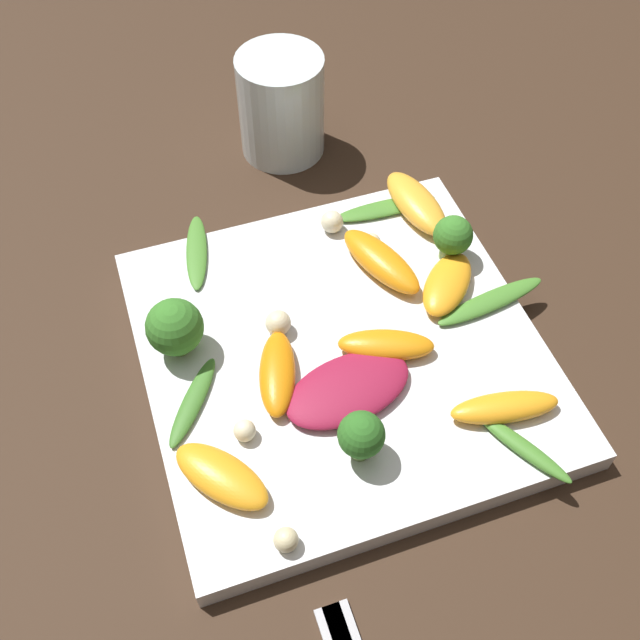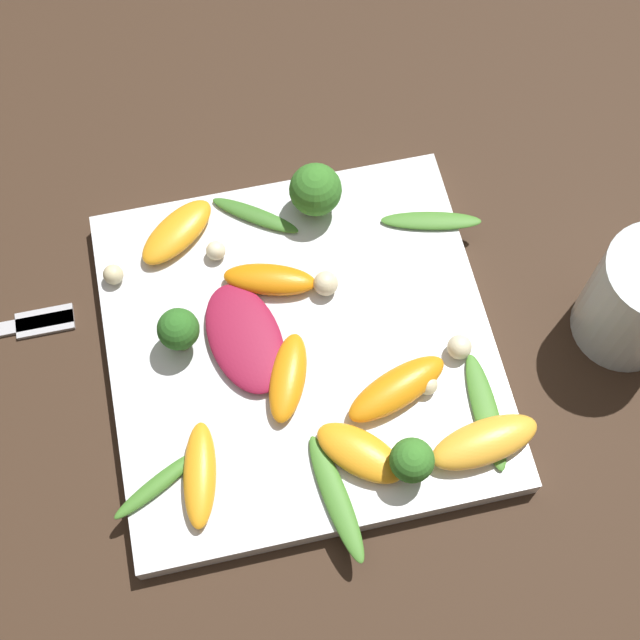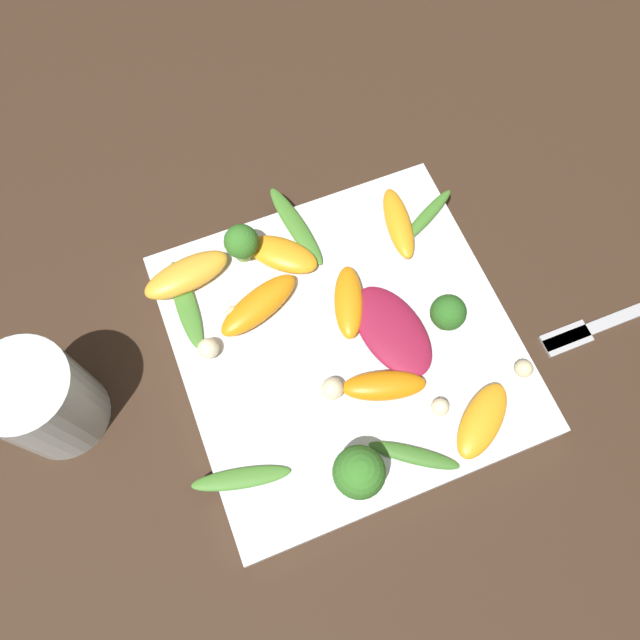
# 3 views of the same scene
# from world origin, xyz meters

# --- Properties ---
(ground_plane) EXTENTS (2.40, 2.40, 0.00)m
(ground_plane) POSITION_xyz_m (0.00, 0.00, 0.00)
(ground_plane) COLOR #382619
(plate) EXTENTS (0.28, 0.28, 0.02)m
(plate) POSITION_xyz_m (0.00, 0.00, 0.01)
(plate) COLOR white
(plate) RESTS_ON ground_plane
(drinking_glass) EXTENTS (0.08, 0.08, 0.09)m
(drinking_glass) POSITION_xyz_m (0.24, -0.03, 0.05)
(drinking_glass) COLOR silver
(drinking_glass) RESTS_ON ground_plane
(radicchio_leaf_0) EXTENTS (0.07, 0.10, 0.01)m
(radicchio_leaf_0) POSITION_xyz_m (-0.04, 0.01, 0.03)
(radicchio_leaf_0) COLOR maroon
(radicchio_leaf_0) RESTS_ON plate
(orange_segment_0) EXTENTS (0.08, 0.04, 0.02)m
(orange_segment_0) POSITION_xyz_m (0.11, -0.10, 0.03)
(orange_segment_0) COLOR #FCAD33
(orange_segment_0) RESTS_ON plate
(orange_segment_1) EXTENTS (0.08, 0.05, 0.02)m
(orange_segment_1) POSITION_xyz_m (0.06, -0.05, 0.03)
(orange_segment_1) COLOR orange
(orange_segment_1) RESTS_ON plate
(orange_segment_2) EXTENTS (0.07, 0.04, 0.02)m
(orange_segment_2) POSITION_xyz_m (-0.01, 0.05, 0.03)
(orange_segment_2) COLOR orange
(orange_segment_2) RESTS_ON plate
(orange_segment_3) EXTENTS (0.05, 0.07, 0.02)m
(orange_segment_3) POSITION_xyz_m (-0.01, -0.03, 0.03)
(orange_segment_3) COLOR orange
(orange_segment_3) RESTS_ON plate
(orange_segment_4) EXTENTS (0.04, 0.08, 0.01)m
(orange_segment_4) POSITION_xyz_m (-0.09, -0.08, 0.03)
(orange_segment_4) COLOR orange
(orange_segment_4) RESTS_ON plate
(orange_segment_5) EXTENTS (0.07, 0.07, 0.02)m
(orange_segment_5) POSITION_xyz_m (0.02, -0.09, 0.03)
(orange_segment_5) COLOR orange
(orange_segment_5) RESTS_ON plate
(orange_segment_6) EXTENTS (0.07, 0.07, 0.02)m
(orange_segment_6) POSITION_xyz_m (-0.07, 0.11, 0.03)
(orange_segment_6) COLOR orange
(orange_segment_6) RESTS_ON plate
(broccoli_floret_0) EXTENTS (0.03, 0.03, 0.04)m
(broccoli_floret_0) POSITION_xyz_m (0.05, -0.11, 0.04)
(broccoli_floret_0) COLOR #7A9E51
(broccoli_floret_0) RESTS_ON plate
(broccoli_floret_1) EXTENTS (0.03, 0.03, 0.04)m
(broccoli_floret_1) POSITION_xyz_m (-0.08, 0.02, 0.04)
(broccoli_floret_1) COLOR #84AD5B
(broccoli_floret_1) RESTS_ON plate
(broccoli_floret_2) EXTENTS (0.04, 0.04, 0.05)m
(broccoli_floret_2) POSITION_xyz_m (0.04, 0.11, 0.04)
(broccoli_floret_2) COLOR #7A9E51
(broccoli_floret_2) RESTS_ON plate
(arugula_sprig_0) EXTENTS (0.07, 0.04, 0.01)m
(arugula_sprig_0) POSITION_xyz_m (-0.12, -0.08, 0.02)
(arugula_sprig_0) COLOR #47842D
(arugula_sprig_0) RESTS_ON plate
(arugula_sprig_1) EXTENTS (0.03, 0.09, 0.01)m
(arugula_sprig_1) POSITION_xyz_m (0.00, -0.12, 0.02)
(arugula_sprig_1) COLOR #47842D
(arugula_sprig_1) RESTS_ON plate
(arugula_sprig_2) EXTENTS (0.08, 0.03, 0.01)m
(arugula_sprig_2) POSITION_xyz_m (0.12, 0.08, 0.02)
(arugula_sprig_2) COLOR #47842D
(arugula_sprig_2) RESTS_ON plate
(arugula_sprig_3) EXTENTS (0.02, 0.09, 0.01)m
(arugula_sprig_3) POSITION_xyz_m (0.12, -0.08, 0.02)
(arugula_sprig_3) COLOR #47842D
(arugula_sprig_3) RESTS_ON plate
(arugula_sprig_4) EXTENTS (0.07, 0.05, 0.01)m
(arugula_sprig_4) POSITION_xyz_m (-0.01, 0.11, 0.02)
(arugula_sprig_4) COLOR #3D7528
(arugula_sprig_4) RESTS_ON plate
(macadamia_nut_0) EXTENTS (0.01, 0.01, 0.01)m
(macadamia_nut_0) POSITION_xyz_m (-0.05, 0.08, 0.03)
(macadamia_nut_0) COLOR beige
(macadamia_nut_0) RESTS_ON plate
(macadamia_nut_1) EXTENTS (0.02, 0.02, 0.02)m
(macadamia_nut_1) POSITION_xyz_m (0.11, -0.03, 0.03)
(macadamia_nut_1) COLOR beige
(macadamia_nut_1) RESTS_ON plate
(macadamia_nut_2) EXTENTS (0.02, 0.02, 0.02)m
(macadamia_nut_2) POSITION_xyz_m (-0.13, 0.08, 0.03)
(macadamia_nut_2) COLOR beige
(macadamia_nut_2) RESTS_ON plate
(macadamia_nut_3) EXTENTS (0.02, 0.02, 0.02)m
(macadamia_nut_3) POSITION_xyz_m (0.03, 0.04, 0.03)
(macadamia_nut_3) COLOR beige
(macadamia_nut_3) RESTS_ON plate
(macadamia_nut_4) EXTENTS (0.01, 0.01, 0.01)m
(macadamia_nut_4) POSITION_xyz_m (0.08, -0.05, 0.03)
(macadamia_nut_4) COLOR beige
(macadamia_nut_4) RESTS_ON plate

